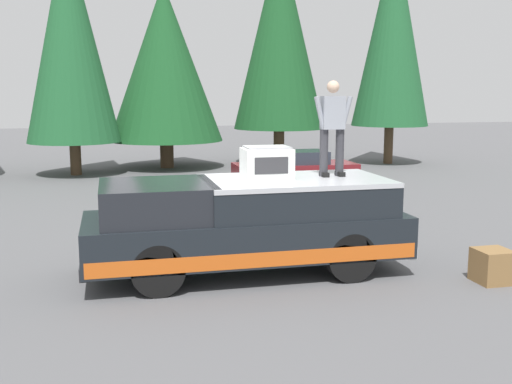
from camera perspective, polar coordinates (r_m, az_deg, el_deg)
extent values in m
plane|color=#565659|center=(11.07, -2.17, -7.14)|extent=(90.00, 90.00, 0.00)
cube|color=black|center=(10.61, -0.95, -3.96)|extent=(2.00, 5.50, 0.70)
cube|color=#CC5619|center=(10.65, -0.94, -4.97)|extent=(2.01, 5.39, 0.24)
cube|color=black|center=(10.26, -9.23, -0.83)|extent=(1.84, 1.87, 0.60)
cube|color=black|center=(10.70, 3.65, -0.52)|extent=(1.92, 3.19, 0.52)
cube|color=#B7BABF|center=(10.66, 3.66, 1.07)|extent=(1.94, 3.19, 0.08)
cube|color=#232326|center=(10.44, -15.58, -6.06)|extent=(1.96, 0.16, 0.20)
cube|color=#B2B5BA|center=(11.54, 12.25, -4.45)|extent=(1.96, 0.16, 0.20)
cylinder|color=black|center=(9.64, -9.18, -7.18)|extent=(0.30, 0.84, 0.84)
cylinder|color=black|center=(11.28, -9.86, -4.75)|extent=(0.30, 0.84, 0.84)
cylinder|color=black|center=(10.36, 8.80, -6.00)|extent=(0.30, 0.84, 0.84)
cylinder|color=black|center=(11.89, 5.69, -3.91)|extent=(0.30, 0.84, 0.84)
cube|color=silver|center=(10.62, 1.01, 2.69)|extent=(0.64, 0.84, 0.52)
cube|color=#2D2D30|center=(10.31, 1.46, 2.49)|extent=(0.01, 0.59, 0.29)
cube|color=#99999E|center=(10.59, 1.02, 4.20)|extent=(0.58, 0.76, 0.04)
cylinder|color=#333338|center=(11.01, 7.84, 3.68)|extent=(0.15, 0.15, 0.84)
cube|color=black|center=(11.02, 7.87, 1.70)|extent=(0.26, 0.11, 0.08)
cylinder|color=#333338|center=(10.91, 6.37, 3.66)|extent=(0.15, 0.15, 0.84)
cube|color=black|center=(10.92, 6.41, 1.65)|extent=(0.26, 0.11, 0.08)
cube|color=#9399A3|center=(10.91, 7.19, 7.38)|extent=(0.24, 0.40, 0.58)
sphere|color=beige|center=(10.91, 7.24, 9.75)|extent=(0.22, 0.22, 0.22)
cylinder|color=#9399A3|center=(10.97, 8.45, 7.37)|extent=(0.09, 0.23, 0.58)
cylinder|color=#9399A3|center=(10.80, 6.02, 7.38)|extent=(0.09, 0.23, 0.58)
cube|color=maroon|center=(20.69, 3.66, 2.01)|extent=(1.64, 4.10, 0.50)
cube|color=#282D38|center=(20.66, 3.94, 3.29)|extent=(1.31, 1.89, 0.42)
cylinder|color=black|center=(19.68, 0.74, 1.12)|extent=(0.20, 0.62, 0.62)
cylinder|color=black|center=(21.07, -0.23, 1.67)|extent=(0.20, 0.62, 0.62)
cylinder|color=black|center=(20.45, 7.66, 1.35)|extent=(0.20, 0.62, 0.62)
cylinder|color=black|center=(21.79, 6.29, 1.88)|extent=(0.20, 0.62, 0.62)
cube|color=olive|center=(10.94, 21.27, -6.47)|extent=(0.56, 0.56, 0.56)
cylinder|color=#4C3826|center=(27.41, 12.30, 4.36)|extent=(0.40, 0.40, 1.67)
cone|color=#1E562D|center=(27.44, 12.67, 14.64)|extent=(3.30, 3.30, 8.17)
cylinder|color=#4C3826|center=(26.94, 2.16, 4.34)|extent=(0.47, 0.47, 1.53)
cone|color=#194C23|center=(26.94, 2.22, 14.62)|extent=(3.95, 3.95, 8.13)
cylinder|color=#4C3826|center=(25.61, -8.34, 3.53)|extent=(0.56, 0.56, 1.13)
cone|color=#194C23|center=(25.50, -8.55, 11.88)|extent=(4.64, 4.64, 6.32)
cylinder|color=#4C3826|center=(24.12, -16.54, 3.03)|extent=(0.41, 0.41, 1.25)
cone|color=#1E562D|center=(24.07, -17.05, 13.77)|extent=(3.46, 3.46, 7.78)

